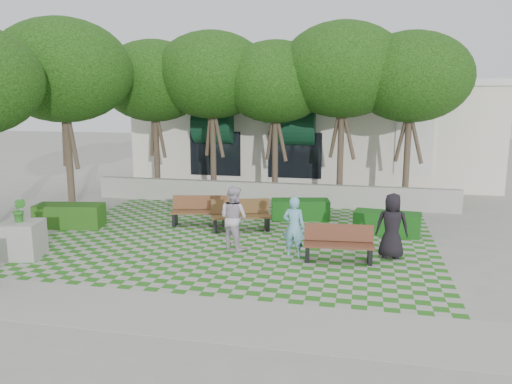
% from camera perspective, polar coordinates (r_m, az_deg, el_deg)
% --- Properties ---
extents(ground, '(90.00, 90.00, 0.00)m').
position_cam_1_polar(ground, '(14.79, -3.17, -6.32)').
color(ground, gray).
rests_on(ground, ground).
extents(lawn, '(12.00, 12.00, 0.00)m').
position_cam_1_polar(lawn, '(15.71, -2.18, -5.26)').
color(lawn, '#2B721E').
rests_on(lawn, ground).
extents(sidewalk_south, '(16.00, 2.00, 0.01)m').
position_cam_1_polar(sidewalk_south, '(10.62, -10.18, -13.46)').
color(sidewalk_south, '#9E9B93').
rests_on(sidewalk_south, ground).
extents(sidewalk_west, '(2.00, 12.00, 0.01)m').
position_cam_1_polar(sidewalk_west, '(18.81, -23.96, -3.52)').
color(sidewalk_west, '#9E9B93').
rests_on(sidewalk_west, ground).
extents(retaining_wall, '(15.00, 0.36, 0.90)m').
position_cam_1_polar(retaining_wall, '(20.55, 1.46, -0.18)').
color(retaining_wall, '#9E9B93').
rests_on(retaining_wall, ground).
extents(bench_east, '(1.90, 0.76, 0.97)m').
position_cam_1_polar(bench_east, '(13.62, 9.42, -5.89)').
color(bench_east, '#582F1E').
rests_on(bench_east, ground).
extents(bench_mid, '(2.05, 1.26, 1.02)m').
position_cam_1_polar(bench_mid, '(16.51, -1.74, -2.73)').
color(bench_mid, '#53391C').
rests_on(bench_mid, ground).
extents(bench_west, '(2.00, 1.00, 1.01)m').
position_cam_1_polar(bench_west, '(17.29, -6.44, -2.20)').
color(bench_west, brown).
rests_on(bench_west, ground).
extents(hedge_east, '(2.16, 1.09, 0.73)m').
position_cam_1_polar(hedge_east, '(16.59, 14.74, -3.47)').
color(hedge_east, '#134A14').
rests_on(hedge_east, ground).
extents(hedge_midright, '(2.18, 1.24, 0.72)m').
position_cam_1_polar(hedge_midright, '(18.10, 5.08, -2.00)').
color(hedge_midright, '#134814').
rests_on(hedge_midright, ground).
extents(hedge_west, '(2.35, 1.27, 0.78)m').
position_cam_1_polar(hedge_west, '(18.10, -20.53, -2.55)').
color(hedge_west, '#1F4C14').
rests_on(hedge_west, ground).
extents(planter_back, '(1.20, 1.20, 1.66)m').
position_cam_1_polar(planter_back, '(15.14, -25.18, -4.75)').
color(planter_back, '#9E9B93').
rests_on(planter_back, ground).
extents(person_blue, '(0.66, 0.48, 1.70)m').
position_cam_1_polar(person_blue, '(13.72, 4.36, -4.01)').
color(person_blue, '#70AECC').
rests_on(person_blue, ground).
extents(person_dark, '(0.91, 0.61, 1.80)m').
position_cam_1_polar(person_dark, '(14.09, 15.29, -3.75)').
color(person_dark, black).
rests_on(person_dark, ground).
extents(person_white, '(1.12, 1.03, 1.86)m').
position_cam_1_polar(person_white, '(14.39, -2.57, -2.95)').
color(person_white, silver).
rests_on(person_white, ground).
extents(tree_row, '(17.70, 13.40, 7.41)m').
position_cam_1_polar(tree_row, '(20.40, -3.88, 13.07)').
color(tree_row, '#47382B').
rests_on(tree_row, ground).
extents(building, '(18.00, 8.92, 5.15)m').
position_cam_1_polar(building, '(27.90, 6.50, 6.91)').
color(building, silver).
rests_on(building, ground).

